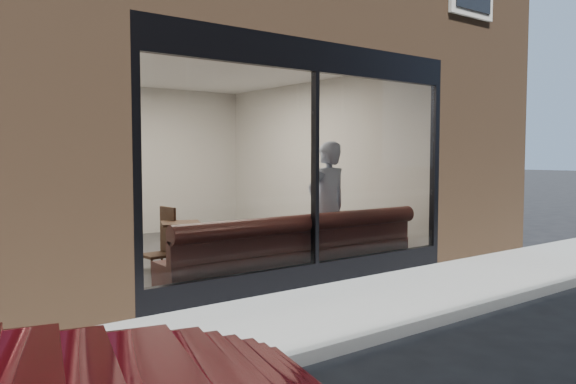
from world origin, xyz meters
TOP-DOWN VIEW (x-y plane):
  - ground at (0.00, 0.00)m, footprint 120.00×120.00m
  - sidewalk_near at (0.00, 1.00)m, footprint 40.00×2.00m
  - kerb_near at (0.00, -0.05)m, footprint 40.00×0.10m
  - host_building_pier_right at (3.75, 8.00)m, footprint 2.50×12.00m
  - host_building_backfill at (0.00, 11.00)m, footprint 5.00×6.00m
  - cafe_floor at (0.00, 5.00)m, footprint 6.00×6.00m
  - cafe_ceiling at (0.00, 5.00)m, footprint 6.00×6.00m
  - cafe_wall_back at (0.00, 7.99)m, footprint 5.00×0.00m
  - cafe_wall_left at (-2.49, 5.00)m, footprint 0.00×6.00m
  - cafe_wall_right at (2.49, 5.00)m, footprint 0.00×6.00m
  - storefront_kick at (0.00, 2.05)m, footprint 5.00×0.10m
  - storefront_header at (0.00, 2.05)m, footprint 5.00×0.10m
  - storefront_mullion at (0.00, 2.05)m, footprint 0.06×0.10m
  - storefront_glass at (0.00, 2.02)m, footprint 4.80×0.00m
  - banquette at (0.00, 2.45)m, footprint 4.00×0.55m
  - person at (0.73, 2.64)m, footprint 0.71×0.48m
  - cafe_table_left at (-1.08, 3.78)m, footprint 0.71×0.71m
  - cafe_table_right at (1.79, 3.25)m, footprint 0.83×0.83m
  - cafe_chair_left at (-1.28, 4.17)m, footprint 0.45×0.45m
  - wall_poster at (-2.45, 4.25)m, footprint 0.02×0.62m

SIDE VIEW (x-z plane):
  - ground at x=0.00m, z-range 0.00..0.00m
  - sidewalk_near at x=0.00m, z-range 0.00..0.01m
  - cafe_floor at x=0.00m, z-range 0.02..0.02m
  - kerb_near at x=0.00m, z-range 0.00..0.12m
  - storefront_kick at x=0.00m, z-range 0.00..0.30m
  - banquette at x=0.00m, z-range 0.00..0.45m
  - cafe_chair_left at x=-1.28m, z-range 0.22..0.26m
  - cafe_table_left at x=-1.08m, z-range 0.72..0.76m
  - cafe_table_right at x=1.79m, z-range 0.72..0.76m
  - person at x=0.73m, z-range 0.00..1.93m
  - storefront_mullion at x=0.00m, z-range 0.30..2.80m
  - storefront_glass at x=0.00m, z-range -0.85..3.95m
  - cafe_wall_back at x=0.00m, z-range -0.90..4.10m
  - cafe_wall_left at x=-2.49m, z-range -1.40..4.60m
  - cafe_wall_right at x=2.49m, z-range -1.40..4.60m
  - host_building_pier_right at x=3.75m, z-range 0.00..3.20m
  - host_building_backfill at x=0.00m, z-range 0.00..3.20m
  - wall_poster at x=-2.45m, z-range 1.21..2.04m
  - storefront_header at x=0.00m, z-range 2.80..3.20m
  - cafe_ceiling at x=0.00m, z-range 3.19..3.19m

